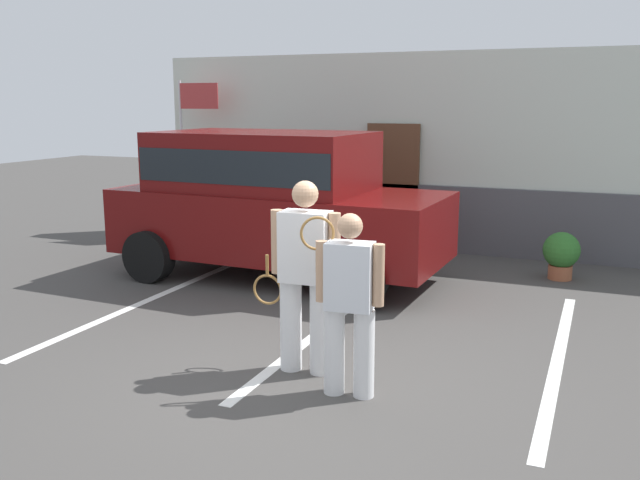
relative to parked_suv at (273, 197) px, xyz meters
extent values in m
plane|color=#423F3D|center=(1.80, -3.29, -1.15)|extent=(40.00, 40.00, 0.00)
cube|color=silver|center=(-0.94, -1.79, -1.14)|extent=(0.12, 4.40, 0.01)
cube|color=silver|center=(1.52, -1.79, -1.14)|extent=(0.12, 4.40, 0.01)
cube|color=silver|center=(3.98, -1.79, -1.14)|extent=(0.12, 4.40, 0.01)
cube|color=silver|center=(1.80, 2.80, 0.48)|extent=(10.35, 0.30, 3.25)
cube|color=#4C4C51|center=(1.80, 2.60, -0.60)|extent=(8.70, 0.10, 1.10)
cube|color=brown|center=(0.97, 2.58, -0.10)|extent=(0.90, 0.06, 2.10)
cube|color=#590C0C|center=(0.11, 0.00, -0.35)|extent=(4.67, 2.07, 0.90)
cube|color=#590C0C|center=(-0.14, 0.01, 0.50)|extent=(2.96, 1.87, 0.80)
cube|color=black|center=(-0.14, 0.01, 0.48)|extent=(2.91, 1.88, 0.44)
cylinder|color=black|center=(1.69, 0.89, -0.79)|extent=(0.73, 0.29, 0.72)
cylinder|color=black|center=(1.62, -1.01, -0.79)|extent=(0.73, 0.29, 0.72)
cylinder|color=black|center=(-1.41, 1.00, -0.79)|extent=(0.73, 0.29, 0.72)
cylinder|color=black|center=(-1.48, -0.90, -0.79)|extent=(0.73, 0.29, 0.72)
cylinder|color=white|center=(1.98, -3.01, -0.71)|extent=(0.20, 0.20, 0.86)
cylinder|color=white|center=(1.69, -3.03, -0.71)|extent=(0.20, 0.20, 0.86)
cube|color=white|center=(1.83, -3.02, 0.04)|extent=(0.46, 0.30, 0.64)
sphere|color=tan|center=(1.83, -3.02, 0.51)|extent=(0.24, 0.24, 0.24)
cylinder|color=tan|center=(2.11, -3.00, 0.07)|extent=(0.11, 0.11, 0.59)
cylinder|color=tan|center=(1.56, -3.03, 0.07)|extent=(0.11, 0.11, 0.59)
torus|color=olive|center=(1.43, -2.99, -0.41)|extent=(0.37, 0.04, 0.37)
cylinder|color=olive|center=(1.43, -2.99, -0.18)|extent=(0.03, 0.03, 0.20)
cylinder|color=white|center=(2.51, -3.35, -0.76)|extent=(0.18, 0.18, 0.76)
cylinder|color=white|center=(2.25, -3.37, -0.76)|extent=(0.18, 0.18, 0.76)
cube|color=silver|center=(2.38, -3.36, -0.10)|extent=(0.41, 0.28, 0.57)
sphere|color=tan|center=(2.38, -3.36, 0.32)|extent=(0.21, 0.21, 0.21)
cylinder|color=tan|center=(2.62, -3.33, -0.08)|extent=(0.10, 0.10, 0.52)
cylinder|color=tan|center=(2.14, -3.38, -0.08)|extent=(0.10, 0.10, 0.52)
torus|color=olive|center=(2.09, -3.34, 0.23)|extent=(0.28, 0.14, 0.29)
cylinder|color=olive|center=(2.09, -3.34, 0.00)|extent=(0.03, 0.03, 0.20)
cylinder|color=#9E5638|center=(3.78, 1.45, -1.05)|extent=(0.33, 0.33, 0.20)
sphere|color=#2D6B28|center=(3.78, 1.45, -0.73)|extent=(0.51, 0.51, 0.51)
cylinder|color=silver|center=(-2.92, 2.16, 0.27)|extent=(0.05, 0.05, 2.83)
cube|color=#B23838|center=(-2.52, 2.16, 1.41)|extent=(0.75, 0.06, 0.45)
camera|label=1|loc=(4.28, -8.55, 1.32)|focal=38.66mm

